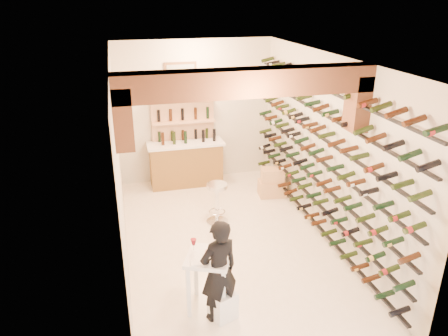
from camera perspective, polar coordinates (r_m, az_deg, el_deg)
name	(u,v)px	position (r m, az deg, el deg)	size (l,w,h in m)	color
ground	(228,242)	(7.73, 0.55, -9.78)	(6.00, 6.00, 0.00)	white
room_shell	(233,124)	(6.57, 1.19, 5.89)	(3.52, 6.02, 3.21)	beige
wine_rack	(314,153)	(7.54, 11.92, 1.98)	(0.32, 5.70, 2.56)	black
back_counter	(186,162)	(9.77, -5.06, 0.73)	(1.70, 0.62, 1.29)	brown
back_shelving	(183,133)	(9.78, -5.41, 4.70)	(1.40, 0.31, 2.73)	tan
tasting_table	(208,265)	(5.95, -2.08, -12.74)	(0.76, 0.76, 1.02)	white
white_stool	(223,304)	(6.09, -0.18, -17.67)	(0.31, 0.31, 0.39)	white
person	(219,271)	(5.75, -0.70, -13.52)	(0.54, 0.35, 1.48)	black
chrome_barstool	(217,200)	(8.12, -0.93, -4.33)	(0.42, 0.42, 0.81)	silver
crate_lower	(272,188)	(9.38, 6.38, -2.68)	(0.57, 0.40, 0.34)	tan
crate_upper	(273,175)	(9.25, 6.47, -0.93)	(0.48, 0.33, 0.28)	tan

